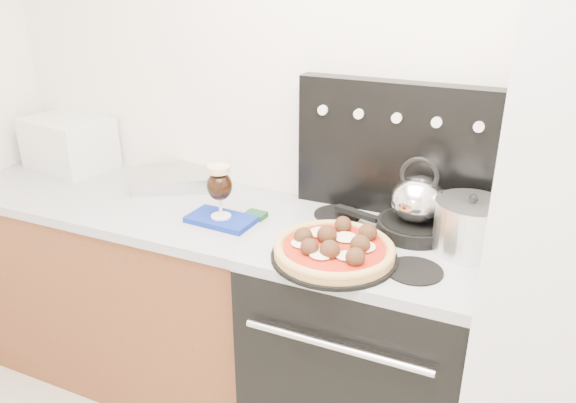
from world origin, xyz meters
The scene contains 15 objects.
room_shell centered at (0.00, 0.29, 1.25)m, with size 3.52×3.01×2.52m.
base_cabinet centered at (-1.02, 1.20, 0.43)m, with size 1.45×0.60×0.86m, color brown.
countertop centered at (-1.02, 1.20, 0.88)m, with size 1.48×0.63×0.04m, color #AEAEB5.
stove_body centered at (0.08, 1.18, 0.44)m, with size 0.76×0.65×0.88m, color black.
cooktop centered at (0.08, 1.18, 0.90)m, with size 0.76×0.65×0.04m, color #ADADB2.
backguard centered at (0.08, 1.45, 1.17)m, with size 0.76×0.08×0.50m, color black.
toaster_oven centered at (-1.46, 1.37, 1.02)m, with size 0.38×0.28×0.24m, color silver.
foil_sheet centered at (-0.88, 1.36, 0.93)m, with size 0.32×0.24×0.06m, color silver.
oven_mitt centered at (-0.50, 1.13, 0.91)m, with size 0.25×0.15×0.02m, color navy.
beer_glass centered at (-0.50, 1.13, 1.03)m, with size 0.10×0.10×0.21m, color black, non-canonical shape.
pizza_pan centered at (0.00, 1.00, 0.93)m, with size 0.41×0.41×0.01m, color black.
pizza centered at (0.00, 1.00, 0.96)m, with size 0.39×0.39×0.06m, color tan, non-canonical shape.
skillet centered at (0.20, 1.29, 0.94)m, with size 0.27×0.27×0.05m, color black.
tea_kettle centered at (0.20, 1.29, 1.07)m, with size 0.18×0.18×0.20m, color silver, non-canonical shape.
stock_pot centered at (0.39, 1.23, 1.00)m, with size 0.23×0.23×0.17m, color white.
Camera 1 is at (0.52, -0.52, 1.81)m, focal length 35.00 mm.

